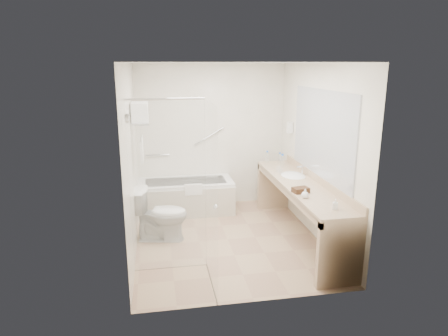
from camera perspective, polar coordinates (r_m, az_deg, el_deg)
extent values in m
plane|color=tan|center=(5.92, 0.51, -10.14)|extent=(3.20, 3.20, 0.00)
cube|color=silver|center=(5.37, 0.57, 14.84)|extent=(2.60, 3.20, 0.10)
cube|color=silver|center=(7.06, -1.82, 4.61)|extent=(2.60, 0.10, 2.50)
cube|color=silver|center=(4.00, 4.70, -3.35)|extent=(2.60, 0.10, 2.50)
cube|color=silver|center=(5.43, -13.07, 1.16)|extent=(0.10, 3.20, 2.50)
cube|color=silver|center=(5.88, 13.10, 2.18)|extent=(0.10, 3.20, 2.50)
cube|color=white|center=(6.91, -5.46, -4.03)|extent=(1.60, 0.70, 0.55)
cube|color=beige|center=(6.58, -5.20, -5.23)|extent=(1.60, 0.02, 0.50)
cube|color=white|center=(6.52, -4.38, -3.09)|extent=(0.28, 0.06, 0.18)
cylinder|color=silver|center=(7.01, -9.47, 1.84)|extent=(0.40, 0.03, 0.03)
cylinder|color=silver|center=(7.01, -2.18, 4.54)|extent=(0.53, 0.03, 0.33)
cube|color=silver|center=(4.80, -7.97, -2.85)|extent=(0.90, 0.01, 2.10)
cube|color=silver|center=(4.41, -1.88, -4.32)|extent=(0.02, 0.90, 2.10)
cylinder|color=silver|center=(4.60, -8.44, 9.72)|extent=(0.90, 0.02, 0.02)
sphere|color=silver|center=(4.29, -1.19, -5.57)|extent=(0.05, 0.05, 0.05)
cylinder|color=silver|center=(4.17, -13.70, 6.90)|extent=(0.04, 0.10, 0.10)
cube|color=silver|center=(5.69, -11.85, 6.44)|extent=(0.24, 0.55, 0.02)
cylinder|color=silver|center=(5.72, -11.74, 4.26)|extent=(0.02, 0.55, 0.02)
cube|color=white|center=(5.75, -11.66, 2.70)|extent=(0.03, 0.42, 0.32)
cube|color=white|center=(5.68, -11.88, 7.00)|extent=(0.22, 0.40, 0.08)
cube|color=white|center=(5.67, -11.93, 7.86)|extent=(0.22, 0.40, 0.08)
cube|color=white|center=(5.66, -11.98, 8.73)|extent=(0.22, 0.40, 0.08)
cube|color=tan|center=(5.75, 10.90, -2.36)|extent=(0.55, 2.70, 0.05)
cube|color=tan|center=(5.83, 13.33, -1.51)|extent=(0.03, 2.70, 0.10)
cube|color=tan|center=(5.69, 8.47, -3.04)|extent=(0.04, 2.70, 0.08)
cube|color=tan|center=(4.79, 16.25, -11.75)|extent=(0.55, 0.08, 0.80)
cube|color=tan|center=(7.06, 7.02, -2.60)|extent=(0.55, 0.08, 0.80)
ellipsoid|color=white|center=(6.12, 9.86, -1.31)|extent=(0.40, 0.52, 0.14)
cylinder|color=silver|center=(6.14, 11.17, -0.26)|extent=(0.03, 0.03, 0.14)
cube|color=#A8ADB4|center=(5.69, 13.76, 4.80)|extent=(0.02, 2.00, 1.20)
cube|color=silver|center=(6.79, 9.39, 5.73)|extent=(0.08, 0.10, 0.18)
imported|color=white|center=(5.86, -9.06, -6.57)|extent=(0.85, 0.58, 0.76)
cube|color=#452E18|center=(5.32, 10.89, -3.11)|extent=(0.23, 0.17, 0.07)
imported|color=silver|center=(4.81, 15.58, -5.40)|extent=(0.10, 0.14, 0.06)
imported|color=silver|center=(5.11, 11.50, -3.74)|extent=(0.10, 0.12, 0.09)
cylinder|color=silver|center=(6.54, 8.32, 0.93)|extent=(0.07, 0.07, 0.20)
cylinder|color=blue|center=(6.51, 8.36, 1.89)|extent=(0.04, 0.04, 0.03)
cylinder|color=silver|center=(6.81, 7.98, 1.35)|extent=(0.06, 0.06, 0.16)
cylinder|color=blue|center=(6.79, 8.01, 2.11)|extent=(0.03, 0.03, 0.02)
cylinder|color=silver|center=(6.82, 6.18, 1.52)|extent=(0.06, 0.06, 0.18)
cylinder|color=blue|center=(6.80, 6.21, 2.36)|extent=(0.03, 0.03, 0.03)
cylinder|color=silver|center=(6.25, 7.79, -0.18)|extent=(0.08, 0.08, 0.09)
cylinder|color=silver|center=(6.15, 8.11, -0.50)|extent=(0.07, 0.07, 0.08)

